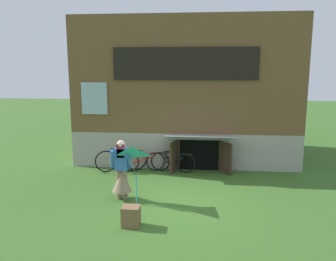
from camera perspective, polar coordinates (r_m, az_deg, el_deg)
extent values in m
plane|color=#386023|center=(9.17, 1.82, -11.90)|extent=(60.00, 60.00, 0.00)
cube|color=#9E998E|center=(14.03, 3.19, -1.37)|extent=(8.02, 4.51, 1.26)
cube|color=brown|center=(13.74, 3.30, 9.43)|extent=(8.02, 4.51, 4.00)
cube|color=black|center=(11.45, 2.87, 11.15)|extent=(4.81, 0.08, 1.07)
cube|color=#9EB7C6|center=(11.47, 2.88, 11.15)|extent=(4.65, 0.04, 0.95)
cube|color=#9EB7C6|center=(12.05, -12.24, 5.28)|extent=(0.90, 0.06, 1.10)
cube|color=black|center=(11.83, 5.32, -4.12)|extent=(1.40, 0.03, 1.05)
cube|color=#3D2B1E|center=(11.58, 1.09, -4.39)|extent=(0.27, 0.69, 1.05)
cube|color=#3D2B1E|center=(11.59, 9.53, -4.53)|extent=(0.41, 0.63, 1.05)
cube|color=#999EA8|center=(11.13, 5.37, -0.90)|extent=(2.22, 1.09, 0.18)
cylinder|color=#7F6B51|center=(9.32, -8.22, -8.93)|extent=(0.14, 0.14, 0.82)
cylinder|color=#7F6B51|center=(9.28, -7.25, -8.98)|extent=(0.14, 0.14, 0.82)
cone|color=#7F6B51|center=(9.26, -7.76, -8.24)|extent=(0.52, 0.52, 0.62)
cube|color=#3366B7|center=(9.09, -7.84, -4.78)|extent=(0.34, 0.20, 0.58)
cylinder|color=#3366B7|center=(9.04, -9.35, -4.72)|extent=(0.17, 0.33, 0.54)
cylinder|color=#3366B7|center=(8.94, -6.62, -4.82)|extent=(0.17, 0.33, 0.54)
cube|color=maroon|center=(8.98, -7.97, -3.40)|extent=(0.20, 0.08, 0.36)
sphere|color=#D8AD8E|center=(9.00, -7.91, -2.31)|extent=(0.22, 0.22, 0.22)
pyramid|color=#2DB2CC|center=(8.49, -6.13, -4.84)|extent=(0.79, 0.65, 0.43)
cylinder|color=beige|center=(8.81, -5.97, -5.92)|extent=(0.01, 0.50, 0.37)
cylinder|color=#2DB2CC|center=(8.94, -5.32, -9.80)|extent=(0.03, 0.03, 0.80)
torus|color=black|center=(11.49, 3.00, -5.53)|extent=(0.66, 0.15, 0.66)
torus|color=black|center=(11.70, -1.32, -5.23)|extent=(0.66, 0.15, 0.66)
cylinder|color=black|center=(11.54, 0.82, -4.57)|extent=(0.67, 0.14, 0.04)
cylinder|color=black|center=(11.57, 0.82, -5.09)|extent=(0.73, 0.15, 0.27)
cylinder|color=black|center=(11.60, -0.26, -4.50)|extent=(0.04, 0.04, 0.37)
cube|color=black|center=(11.55, -0.26, -3.61)|extent=(0.20, 0.08, 0.05)
cylinder|color=black|center=(11.41, 3.01, -3.96)|extent=(0.44, 0.10, 0.03)
torus|color=black|center=(11.72, -2.10, -5.23)|extent=(0.65, 0.17, 0.66)
torus|color=black|center=(11.69, -6.46, -5.32)|extent=(0.65, 0.17, 0.66)
cylinder|color=red|center=(11.65, -4.29, -4.48)|extent=(0.66, 0.17, 0.04)
cylinder|color=red|center=(11.68, -4.28, -4.99)|extent=(0.72, 0.18, 0.27)
cylinder|color=red|center=(11.65, -5.38, -4.50)|extent=(0.04, 0.04, 0.37)
cube|color=black|center=(11.60, -5.39, -3.62)|extent=(0.20, 0.08, 0.05)
cylinder|color=red|center=(11.64, -2.11, -3.70)|extent=(0.44, 0.11, 0.03)
torus|color=black|center=(11.82, -5.39, -4.90)|extent=(0.73, 0.27, 0.75)
torus|color=black|center=(11.75, -10.36, -5.11)|extent=(0.73, 0.27, 0.75)
cylinder|color=gold|center=(11.72, -7.89, -4.10)|extent=(0.74, 0.26, 0.04)
cylinder|color=gold|center=(11.75, -7.88, -4.68)|extent=(0.81, 0.29, 0.30)
cylinder|color=gold|center=(11.71, -9.14, -4.15)|extent=(0.04, 0.04, 0.42)
cube|color=black|center=(11.66, -9.17, -3.14)|extent=(0.20, 0.08, 0.05)
cylinder|color=gold|center=(11.73, -5.42, -3.15)|extent=(0.43, 0.16, 0.03)
cube|color=brown|center=(7.85, -6.23, -14.09)|extent=(0.39, 0.33, 0.46)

